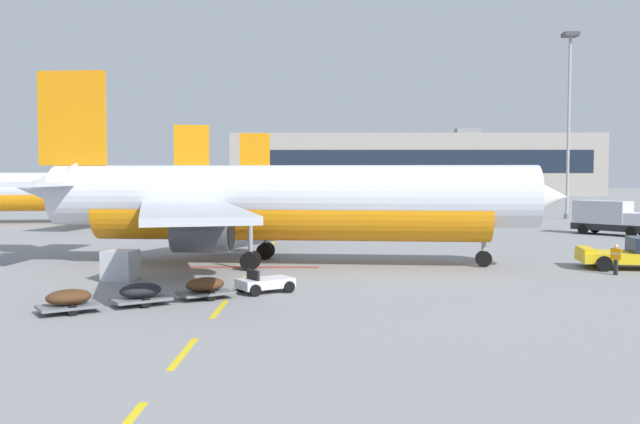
# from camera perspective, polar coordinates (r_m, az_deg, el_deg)

# --- Properties ---
(ground) EXTENTS (400.00, 400.00, 0.00)m
(ground) POSITION_cam_1_polar(r_m,az_deg,el_deg) (62.86, 16.82, -2.15)
(ground) COLOR gray
(apron_paint_markings) EXTENTS (8.00, 94.52, 0.01)m
(apron_paint_markings) POSITION_cam_1_polar(r_m,az_deg,el_deg) (58.42, -3.78, -2.42)
(apron_paint_markings) COLOR yellow
(apron_paint_markings) RESTS_ON ground
(airliner_foreground) EXTENTS (34.82, 34.52, 12.20)m
(airliner_foreground) POSITION_cam_1_polar(r_m,az_deg,el_deg) (43.66, -3.22, 0.87)
(airliner_foreground) COLOR silver
(airliner_foreground) RESTS_ON ground
(pushback_tug) EXTENTS (6.31, 3.77, 2.08)m
(pushback_tug) POSITION_cam_1_polar(r_m,az_deg,el_deg) (45.87, 24.33, -3.12)
(pushback_tug) COLOR yellow
(pushback_tug) RESTS_ON ground
(airliner_mid_left) EXTENTS (30.92, 30.58, 10.83)m
(airliner_mid_left) POSITION_cam_1_polar(r_m,az_deg,el_deg) (92.02, 2.12, 1.83)
(airliner_mid_left) COLOR silver
(airliner_mid_left) RESTS_ON ground
(airliner_far_center) EXTENTS (32.17, 31.59, 11.30)m
(airliner_far_center) POSITION_cam_1_polar(r_m,az_deg,el_deg) (84.61, -18.83, 1.64)
(airliner_far_center) COLOR silver
(airliner_far_center) RESTS_ON ground
(ground_power_truck) EXTENTS (6.57, 6.72, 3.14)m
(ground_power_truck) POSITION_cam_1_polar(r_m,az_deg,el_deg) (69.76, 22.57, -0.39)
(ground_power_truck) COLOR black
(ground_power_truck) RESTS_ON ground
(baggage_train) EXTENTS (10.47, 7.63, 1.14)m
(baggage_train) POSITION_cam_1_polar(r_m,az_deg,el_deg) (31.89, -11.78, -6.24)
(baggage_train) COLOR silver
(baggage_train) RESTS_ON ground
(ground_crew_worker) EXTENTS (0.51, 0.58, 1.72)m
(ground_crew_worker) POSITION_cam_1_polar(r_m,az_deg,el_deg) (42.72, 22.96, -3.42)
(ground_crew_worker) COLOR #232328
(ground_crew_worker) RESTS_ON ground
(uld_cargo_container) EXTENTS (1.80, 1.76, 1.60)m
(uld_cargo_container) POSITION_cam_1_polar(r_m,az_deg,el_deg) (38.83, -15.94, -4.21)
(uld_cargo_container) COLOR #B7BCC6
(uld_cargo_container) RESTS_ON ground
(apron_light_mast_far) EXTENTS (1.80, 1.80, 22.97)m
(apron_light_mast_far) POSITION_cam_1_polar(r_m,az_deg,el_deg) (92.89, 19.62, 8.40)
(apron_light_mast_far) COLOR slate
(apron_light_mast_far) RESTS_ON ground
(terminal_satellite) EXTENTS (92.14, 20.91, 17.04)m
(terminal_satellite) POSITION_cam_1_polar(r_m,az_deg,el_deg) (182.38, 7.61, 3.82)
(terminal_satellite) COLOR #9E998E
(terminal_satellite) RESTS_ON ground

